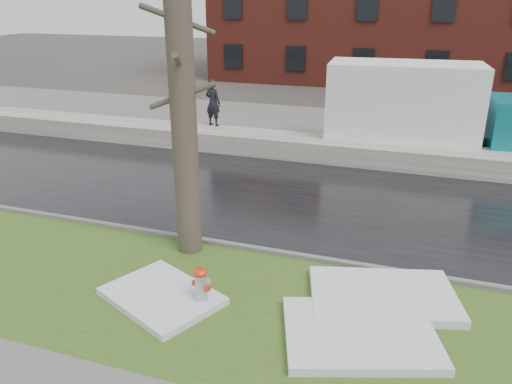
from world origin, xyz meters
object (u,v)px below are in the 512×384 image
(worker, at_px, (213,103))
(box_truck, at_px, (433,109))
(tree, at_px, (183,99))
(fire_hydrant, at_px, (201,285))

(worker, bearing_deg, box_truck, -161.20)
(tree, distance_m, box_truck, 10.97)
(fire_hydrant, xyz_separation_m, tree, (-1.23, 2.02, 3.11))
(tree, relative_size, worker, 3.82)
(box_truck, bearing_deg, worker, -178.81)
(fire_hydrant, distance_m, tree, 3.91)
(fire_hydrant, bearing_deg, worker, 128.61)
(box_truck, height_order, worker, box_truck)
(fire_hydrant, xyz_separation_m, worker, (-4.37, 10.73, 1.19))
(fire_hydrant, distance_m, worker, 11.65)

